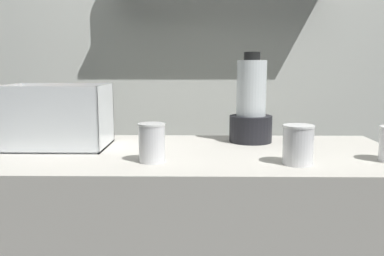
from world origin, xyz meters
TOP-DOWN VIEW (x-y plane):
  - back_wall_unit at (0.00, 0.77)m, footprint 2.60×0.24m
  - carrot_display_bin at (-0.48, 0.07)m, footprint 0.35×0.25m
  - blender_pitcher at (0.22, 0.18)m, footprint 0.16×0.16m
  - juice_cup_pomegranate_far_left at (-0.12, -0.16)m, footprint 0.08×0.08m
  - juice_cup_orange_left at (0.31, -0.18)m, footprint 0.09×0.09m

SIDE VIEW (x-z plane):
  - juice_cup_orange_left at x=0.31m, z-range 0.89..1.01m
  - juice_cup_pomegranate_far_left at x=-0.12m, z-range 0.90..1.01m
  - carrot_display_bin at x=-0.48m, z-range 0.86..1.08m
  - blender_pitcher at x=0.22m, z-range 0.86..1.20m
  - back_wall_unit at x=0.00m, z-range 0.01..2.51m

